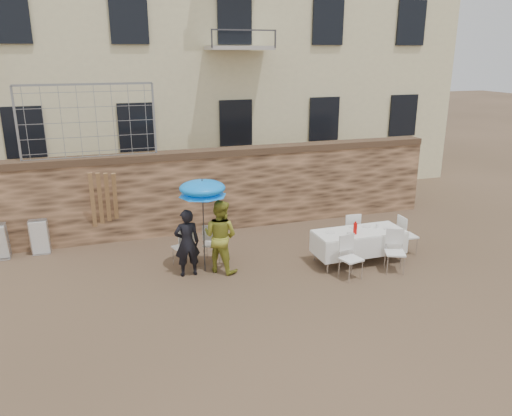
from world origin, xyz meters
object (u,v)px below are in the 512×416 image
object	(u,v)px
couple_chair_left	(183,246)
man_suit	(187,243)
umbrella	(202,191)
couple_chair_right	(213,242)
soda_bottle	(355,229)
banquet_table	(359,233)
woman_dress	(220,236)
table_chair_side	(407,235)
chair_stack_right	(40,236)
table_chair_back	(350,231)
table_chair_front_right	(395,252)
table_chair_front_left	(351,258)

from	to	relation	value
couple_chair_left	man_suit	bearing A→B (deg)	71.04
umbrella	couple_chair_right	distance (m)	1.50
soda_bottle	couple_chair_left	bearing A→B (deg)	161.75
banquet_table	soda_bottle	bearing A→B (deg)	-143.13
man_suit	couple_chair_right	size ratio (longest dim) A/B	1.59
woman_dress	umbrella	bearing A→B (deg)	28.86
man_suit	table_chair_side	xyz separation A→B (m)	(5.33, -0.43, -0.28)
banquet_table	soda_bottle	world-z (taller)	soda_bottle
soda_bottle	chair_stack_right	size ratio (longest dim) A/B	0.28
banquet_table	table_chair_side	size ratio (longest dim) A/B	2.19
soda_bottle	table_chair_back	xyz separation A→B (m)	(0.40, 0.95, -0.43)
man_suit	woman_dress	xyz separation A→B (m)	(0.75, 0.00, 0.07)
woman_dress	chair_stack_right	size ratio (longest dim) A/B	1.81
umbrella	table_chair_side	world-z (taller)	umbrella
man_suit	banquet_table	world-z (taller)	man_suit
woman_dress	couple_chair_left	xyz separation A→B (m)	(-0.75, 0.55, -0.35)
woman_dress	soda_bottle	xyz separation A→B (m)	(2.98, -0.68, 0.07)
couple_chair_right	table_chair_front_right	distance (m)	4.16
umbrella	soda_bottle	world-z (taller)	umbrella
soda_bottle	table_chair_back	distance (m)	1.11
woman_dress	table_chair_front_left	distance (m)	2.91
man_suit	couple_chair_right	xyz separation A→B (m)	(0.70, 0.55, -0.28)
table_chair_back	table_chair_front_left	bearing A→B (deg)	67.85
woman_dress	couple_chair_left	size ratio (longest dim) A/B	1.73
umbrella	table_chair_side	xyz separation A→B (m)	(4.93, -0.53, -1.40)
chair_stack_right	couple_chair_left	bearing A→B (deg)	-29.81
umbrella	couple_chair_left	world-z (taller)	umbrella
soda_bottle	table_chair_side	distance (m)	1.67
umbrella	chair_stack_right	size ratio (longest dim) A/B	2.17
couple_chair_left	woman_dress	bearing A→B (deg)	124.78
couple_chair_right	table_chair_back	size ratio (longest dim) A/B	1.00
soda_bottle	man_suit	bearing A→B (deg)	169.66
woman_dress	chair_stack_right	bearing A→B (deg)	13.69
couple_chair_right	couple_chair_left	bearing A→B (deg)	24.26
table_chair_front_right	umbrella	bearing A→B (deg)	-176.08
table_chair_side	chair_stack_right	xyz separation A→B (m)	(-8.52, 2.81, -0.02)
couple_chair_left	table_chair_front_right	xyz separation A→B (m)	(4.43, -1.83, 0.00)
woman_dress	table_chair_front_left	size ratio (longest dim) A/B	1.73
table_chair_side	chair_stack_right	world-z (taller)	table_chair_side
couple_chair_right	soda_bottle	size ratio (longest dim) A/B	3.69
woman_dress	soda_bottle	world-z (taller)	woman_dress
table_chair_side	banquet_table	bearing A→B (deg)	95.61
woman_dress	banquet_table	xyz separation A→B (m)	(3.18, -0.53, -0.10)
couple_chair_right	table_chair_front_right	bearing A→B (deg)	178.13
couple_chair_right	table_chair_back	bearing A→B (deg)	-160.42
banquet_table	table_chair_front_left	world-z (taller)	table_chair_front_left
umbrella	banquet_table	world-z (taller)	umbrella
couple_chair_left	banquet_table	bearing A→B (deg)	145.67
couple_chair_right	table_chair_front_left	distance (m)	3.21
couple_chair_left	soda_bottle	bearing A→B (deg)	142.79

